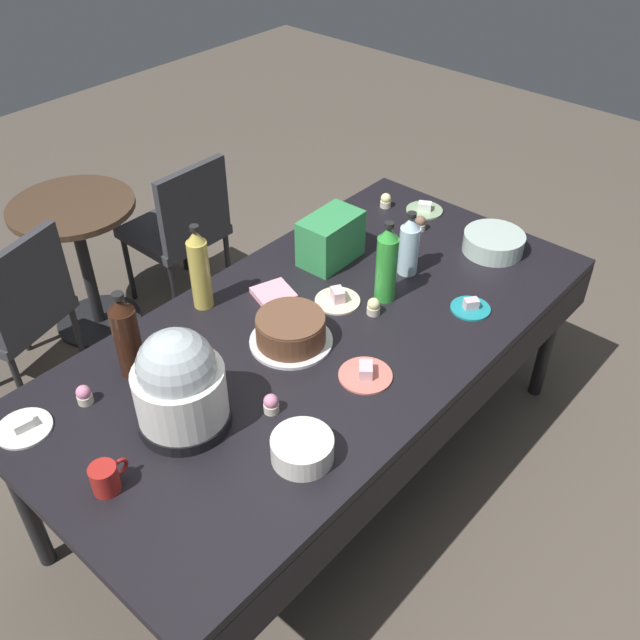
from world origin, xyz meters
name	(u,v)px	position (x,y,z in m)	size (l,w,h in m)	color
ground	(320,465)	(0.00, 0.00, 0.00)	(9.00, 9.00, 0.00)	brown
potluck_table	(320,344)	(0.00, 0.00, 0.69)	(2.20, 1.10, 0.75)	black
frosted_layer_cake	(291,331)	(-0.12, 0.03, 0.80)	(0.30, 0.30, 0.11)	silver
slow_cooker	(179,385)	(-0.61, 0.02, 0.91)	(0.29, 0.29, 0.35)	black
glass_salad_bowl	(494,243)	(0.88, -0.19, 0.79)	(0.25, 0.25, 0.08)	#B2C6BC
ceramic_snack_bowl	(302,449)	(-0.48, -0.35, 0.79)	(0.19, 0.19, 0.08)	silver
dessert_plate_teal	(471,307)	(0.47, -0.34, 0.76)	(0.15, 0.15, 0.05)	teal
dessert_plate_cream	(338,299)	(0.18, 0.07, 0.76)	(0.17, 0.17, 0.06)	beige
dessert_plate_white	(24,427)	(-0.96, 0.37, 0.76)	(0.17, 0.17, 0.04)	white
dessert_plate_sage	(424,209)	(0.96, 0.21, 0.76)	(0.17, 0.17, 0.04)	#8CA87F
dessert_plate_coral	(365,374)	(-0.08, -0.27, 0.76)	(0.18, 0.18, 0.05)	#E07266
cupcake_mint	(271,404)	(-0.40, -0.15, 0.78)	(0.05, 0.05, 0.07)	beige
cupcake_rose	(386,201)	(0.87, 0.37, 0.78)	(0.05, 0.05, 0.07)	beige
cupcake_cocoa	(420,223)	(0.81, 0.13, 0.78)	(0.05, 0.05, 0.07)	beige
cupcake_lemon	(374,307)	(0.21, -0.08, 0.78)	(0.05, 0.05, 0.07)	beige
cupcake_berry	(84,395)	(-0.77, 0.33, 0.78)	(0.05, 0.05, 0.07)	beige
soda_bottle_lime_soda	(387,264)	(0.31, -0.05, 0.91)	(0.08, 0.08, 0.33)	green
soda_bottle_ginger_ale	(200,269)	(-0.17, 0.43, 0.91)	(0.08, 0.08, 0.35)	gold
soda_bottle_water	(409,245)	(0.51, -0.01, 0.87)	(0.08, 0.08, 0.27)	silver
soda_bottle_cola	(127,337)	(-0.58, 0.33, 0.90)	(0.09, 0.09, 0.33)	#33190F
coffee_mug_tan	(338,219)	(0.59, 0.41, 0.80)	(0.13, 0.09, 0.09)	tan
coffee_mug_red	(106,478)	(-0.92, -0.01, 0.80)	(0.12, 0.08, 0.09)	#B2231E
soda_carton	(331,239)	(0.38, 0.28, 0.85)	(0.26, 0.16, 0.20)	#338C4C
paper_napkin_stack	(274,294)	(0.04, 0.27, 0.76)	(0.14, 0.14, 0.02)	pink
maroon_chair_left	(16,307)	(-0.53, 1.31, 0.49)	(0.55, 0.55, 0.85)	#333338
maroon_chair_right	(181,225)	(0.40, 1.31, 0.49)	(0.44, 0.44, 0.85)	#333338
round_cafe_table	(80,244)	(-0.05, 1.54, 0.50)	(0.60, 0.60, 0.72)	#473323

